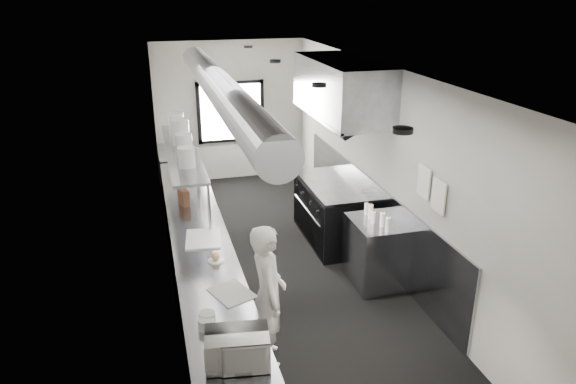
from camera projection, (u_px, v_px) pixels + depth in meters
floor at (280, 268)px, 7.64m from camera, size 3.00×8.00×0.01m
ceiling at (279, 70)px, 6.63m from camera, size 3.00×8.00×0.01m
wall_back at (231, 112)px, 10.73m from camera, size 3.00×0.02×2.80m
wall_front at (427, 370)px, 3.53m from camera, size 3.00×0.02×2.80m
wall_left at (165, 186)px, 6.77m from camera, size 0.02×8.00×2.80m
wall_right at (383, 167)px, 7.50m from camera, size 0.02×8.00×2.80m
wall_cladding at (370, 214)px, 8.07m from camera, size 0.03×5.50×1.10m
hvac_duct at (219, 87)px, 6.91m from camera, size 0.40×6.40×0.40m
service_window at (231, 112)px, 10.70m from camera, size 1.36×0.05×1.25m
exhaust_hood at (341, 89)px, 7.67m from camera, size 0.81×2.20×0.88m
prep_counter at (202, 267)px, 6.75m from camera, size 0.70×6.00×0.90m
pass_shelf at (182, 152)px, 7.70m from camera, size 0.45×3.00×0.68m
range at (333, 212)px, 8.35m from camera, size 0.88×1.60×0.94m
bottle_station at (376, 252)px, 7.13m from camera, size 0.65×0.80×0.90m
far_work_table at (179, 174)px, 10.08m from camera, size 0.70×1.20×0.90m
notice_sheet_a at (424, 182)px, 6.34m from camera, size 0.02×0.28×0.38m
notice_sheet_b at (439, 196)px, 6.04m from camera, size 0.02×0.28×0.38m
line_cook at (268, 295)px, 5.52m from camera, size 0.42×0.60×1.57m
microwave at (237, 348)px, 4.31m from camera, size 0.52×0.43×0.29m
deli_tub_a at (206, 324)px, 4.78m from camera, size 0.19×0.19×0.10m
deli_tub_b at (207, 318)px, 4.86m from camera, size 0.15×0.15×0.11m
newspaper at (232, 293)px, 5.34m from camera, size 0.48×0.53×0.01m
small_plate at (216, 261)px, 5.96m from camera, size 0.22×0.22×0.02m
pastry at (216, 256)px, 5.94m from camera, size 0.10×0.10×0.10m
cutting_board at (203, 239)px, 6.48m from camera, size 0.48×0.60×0.02m
knife_block at (184, 197)px, 7.45m from camera, size 0.16×0.23×0.23m
plate_stack_a at (186, 157)px, 6.91m from camera, size 0.25×0.25×0.26m
plate_stack_b at (184, 144)px, 7.40m from camera, size 0.28×0.28×0.30m
plate_stack_c at (180, 132)px, 7.87m from camera, size 0.34×0.34×0.37m
plate_stack_d at (176, 124)px, 8.35m from camera, size 0.28×0.28×0.36m
squeeze_bottle_a at (388, 225)px, 6.65m from camera, size 0.07×0.07×0.19m
squeeze_bottle_b at (382, 220)px, 6.79m from camera, size 0.07×0.07×0.19m
squeeze_bottle_c at (373, 217)px, 6.89m from camera, size 0.07×0.07×0.17m
squeeze_bottle_d at (371, 212)px, 7.02m from camera, size 0.09×0.09×0.20m
squeeze_bottle_e at (366, 209)px, 7.15m from camera, size 0.06×0.06×0.16m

